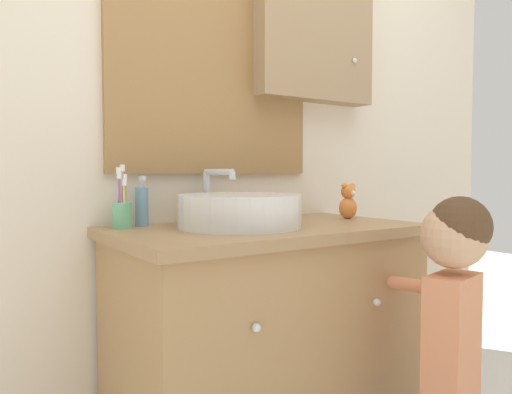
{
  "coord_description": "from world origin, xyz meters",
  "views": [
    {
      "loc": [
        -0.96,
        -1.04,
        1.0
      ],
      "look_at": [
        -0.08,
        0.26,
        0.92
      ],
      "focal_mm": 35.0,
      "sensor_mm": 36.0,
      "label": 1
    }
  ],
  "objects_px": {
    "toothbrush_holder": "(122,212)",
    "soap_dispenser": "(142,206)",
    "sink_basin": "(239,210)",
    "teddy_bear": "(348,202)",
    "child_figure": "(453,310)"
  },
  "relations": [
    {
      "from": "toothbrush_holder",
      "to": "child_figure",
      "type": "height_order",
      "value": "toothbrush_holder"
    },
    {
      "from": "sink_basin",
      "to": "toothbrush_holder",
      "type": "height_order",
      "value": "toothbrush_holder"
    },
    {
      "from": "sink_basin",
      "to": "toothbrush_holder",
      "type": "xyz_separation_m",
      "value": [
        -0.33,
        0.17,
        -0.0
      ]
    },
    {
      "from": "toothbrush_holder",
      "to": "teddy_bear",
      "type": "distance_m",
      "value": 0.84
    },
    {
      "from": "toothbrush_holder",
      "to": "soap_dispenser",
      "type": "xyz_separation_m",
      "value": [
        0.08,
        0.03,
        0.01
      ]
    },
    {
      "from": "teddy_bear",
      "to": "soap_dispenser",
      "type": "bearing_deg",
      "value": 165.46
    },
    {
      "from": "soap_dispenser",
      "to": "child_figure",
      "type": "xyz_separation_m",
      "value": [
        0.65,
        -0.72,
        -0.28
      ]
    },
    {
      "from": "soap_dispenser",
      "to": "child_figure",
      "type": "bearing_deg",
      "value": -47.88
    },
    {
      "from": "child_figure",
      "to": "teddy_bear",
      "type": "relative_size",
      "value": 6.84
    },
    {
      "from": "toothbrush_holder",
      "to": "teddy_bear",
      "type": "xyz_separation_m",
      "value": [
        0.83,
        -0.16,
        0.01
      ]
    },
    {
      "from": "sink_basin",
      "to": "child_figure",
      "type": "distance_m",
      "value": 0.7
    },
    {
      "from": "child_figure",
      "to": "sink_basin",
      "type": "bearing_deg",
      "value": 128.27
    },
    {
      "from": "sink_basin",
      "to": "teddy_bear",
      "type": "distance_m",
      "value": 0.5
    },
    {
      "from": "child_figure",
      "to": "teddy_bear",
      "type": "distance_m",
      "value": 0.6
    },
    {
      "from": "toothbrush_holder",
      "to": "soap_dispenser",
      "type": "relative_size",
      "value": 1.22
    }
  ]
}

